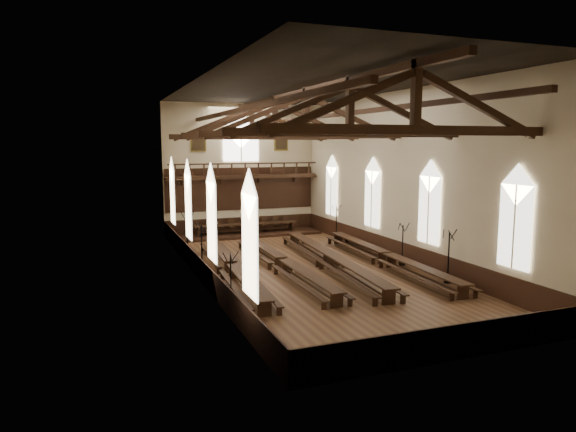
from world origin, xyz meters
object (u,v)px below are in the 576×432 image
at_px(refectory_row_b, 283,262).
at_px(dais, 246,234).
at_px(refectory_row_d, 387,256).
at_px(candelabrum_right_near, 448,267).
at_px(candelabrum_left_mid, 202,258).
at_px(candelabrum_left_far, 187,243).
at_px(refectory_row_a, 232,266).
at_px(candelabrum_left_near, 231,290).
at_px(high_table, 246,225).
at_px(candelabrum_right_far, 336,229).
at_px(refectory_row_c, 331,257).
at_px(candelabrum_right_mid, 402,252).

distance_m(refectory_row_b, dais, 11.48).
relative_size(refectory_row_d, candelabrum_right_near, 5.36).
distance_m(candelabrum_left_mid, candelabrum_left_far, 4.48).
height_order(refectory_row_a, candelabrum_left_near, candelabrum_left_near).
relative_size(refectory_row_a, candelabrum_left_near, 6.06).
bearing_deg(candelabrum_right_near, high_table, 108.85).
relative_size(refectory_row_a, refectory_row_d, 0.98).
relative_size(dais, candelabrum_right_near, 4.19).
xyz_separation_m(dais, candelabrum_left_near, (-5.43, -16.34, 0.63)).
relative_size(refectory_row_b, candelabrum_left_mid, 5.17).
relative_size(refectory_row_a, candelabrum_right_far, 5.62).
height_order(refectory_row_c, candelabrum_left_mid, candelabrum_left_mid).
xyz_separation_m(candelabrum_left_near, candelabrum_left_far, (-0.00, 10.64, 0.13)).
height_order(refectory_row_d, candelabrum_right_near, candelabrum_right_near).
xyz_separation_m(refectory_row_a, candelabrum_left_far, (-1.37, 5.68, 0.31)).
distance_m(refectory_row_b, refectory_row_d, 6.10).
xyz_separation_m(dais, high_table, (0.00, 0.00, 0.72)).
distance_m(candelabrum_left_near, candelabrum_left_mid, 6.16).
distance_m(refectory_row_b, candelabrum_right_mid, 6.96).
relative_size(high_table, candelabrum_left_far, 2.85).
bearing_deg(candelabrum_left_near, dais, 71.61).
height_order(refectory_row_a, candelabrum_right_near, candelabrum_right_near).
relative_size(refectory_row_a, high_table, 1.81).
xyz_separation_m(refectory_row_b, candelabrum_left_far, (-4.23, 5.71, 0.31)).
xyz_separation_m(candelabrum_left_far, candelabrum_right_near, (11.10, -10.90, -0.02)).
bearing_deg(refectory_row_d, dais, 111.50).
relative_size(refectory_row_b, candelabrum_left_far, 5.14).
xyz_separation_m(refectory_row_a, high_table, (4.07, 11.38, 0.28)).
xyz_separation_m(refectory_row_b, refectory_row_c, (2.83, -0.15, 0.05)).
height_order(candelabrum_right_near, candelabrum_right_mid, candelabrum_right_near).
relative_size(refectory_row_a, candelabrum_right_mid, 5.82).
bearing_deg(refectory_row_c, refectory_row_b, 176.95).
distance_m(refectory_row_a, dais, 12.09).
distance_m(refectory_row_a, refectory_row_b, 2.86).
height_order(candelabrum_left_near, candelabrum_right_far, candelabrum_right_far).
bearing_deg(dais, refectory_row_c, -81.98).
bearing_deg(candelabrum_right_far, candelabrum_left_mid, -150.86).
distance_m(high_table, candelabrum_left_far, 7.87).
height_order(refectory_row_c, dais, refectory_row_c).
height_order(refectory_row_d, candelabrum_left_far, candelabrum_left_far).
distance_m(refectory_row_b, candelabrum_left_mid, 4.41).
bearing_deg(refectory_row_a, candelabrum_right_near, -28.20).
height_order(refectory_row_c, candelabrum_right_mid, candelabrum_right_mid).
bearing_deg(high_table, refectory_row_c, -81.98).
xyz_separation_m(refectory_row_b, candelabrum_left_near, (-4.23, -4.94, 0.18)).
height_order(refectory_row_d, candelabrum_left_mid, candelabrum_left_mid).
xyz_separation_m(refectory_row_a, dais, (4.07, 11.38, -0.44)).
bearing_deg(candelabrum_right_near, candelabrum_right_mid, 90.00).
distance_m(candelabrum_right_mid, candelabrum_right_far, 8.54).
bearing_deg(dais, candelabrum_left_far, -133.63).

